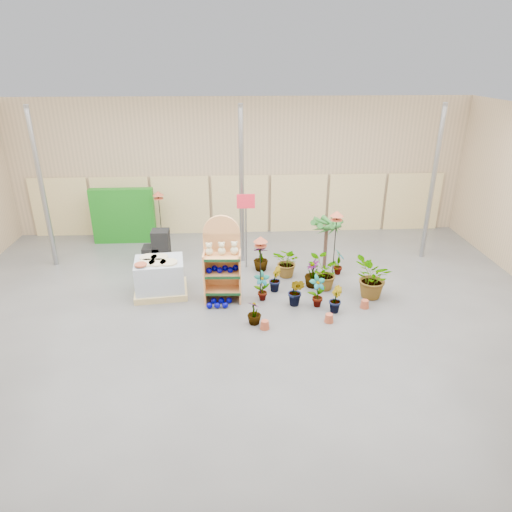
{
  "coord_description": "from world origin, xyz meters",
  "views": [
    {
      "loc": [
        -0.27,
        -9.04,
        5.62
      ],
      "look_at": [
        0.3,
        1.5,
        1.0
      ],
      "focal_mm": 32.0,
      "sensor_mm": 36.0,
      "label": 1
    }
  ],
  "objects_px": {
    "bird_table_front": "(261,241)",
    "display_shelf": "(222,262)",
    "pallet_stack": "(160,277)",
    "potted_plant_2": "(324,273)"
  },
  "relations": [
    {
      "from": "bird_table_front",
      "to": "display_shelf",
      "type": "bearing_deg",
      "value": 165.7
    },
    {
      "from": "pallet_stack",
      "to": "potted_plant_2",
      "type": "xyz_separation_m",
      "value": [
        4.23,
        0.03,
        -0.01
      ]
    },
    {
      "from": "display_shelf",
      "to": "bird_table_front",
      "type": "distance_m",
      "value": 1.14
    },
    {
      "from": "display_shelf",
      "to": "potted_plant_2",
      "type": "distance_m",
      "value": 2.69
    },
    {
      "from": "pallet_stack",
      "to": "bird_table_front",
      "type": "xyz_separation_m",
      "value": [
        2.53,
        -0.53,
        1.14
      ]
    },
    {
      "from": "display_shelf",
      "to": "pallet_stack",
      "type": "bearing_deg",
      "value": 172.26
    },
    {
      "from": "pallet_stack",
      "to": "potted_plant_2",
      "type": "relative_size",
      "value": 1.58
    },
    {
      "from": "display_shelf",
      "to": "bird_table_front",
      "type": "height_order",
      "value": "display_shelf"
    },
    {
      "from": "bird_table_front",
      "to": "potted_plant_2",
      "type": "bearing_deg",
      "value": 18.21
    },
    {
      "from": "display_shelf",
      "to": "pallet_stack",
      "type": "relative_size",
      "value": 1.51
    }
  ]
}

